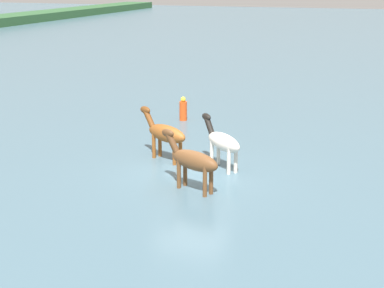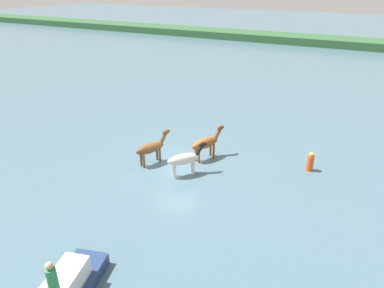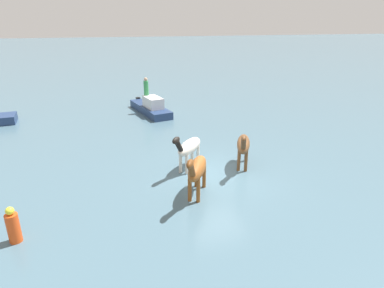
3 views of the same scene
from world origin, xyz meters
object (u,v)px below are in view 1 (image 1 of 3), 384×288
Objects in this scene: horse_gray_outer at (193,160)px; horse_lead at (222,142)px; buoy_channel_marker at (183,110)px; horse_chestnut_trailing at (165,133)px.

horse_gray_outer is 2.35m from horse_lead.
horse_gray_outer is 9.00m from buoy_channel_marker.
horse_chestnut_trailing reaches higher than buoy_channel_marker.
horse_lead is 7.04m from buoy_channel_marker.
horse_lead is at bearing -148.77° from buoy_channel_marker.
buoy_channel_marker is (6.00, 3.64, -0.48)m from horse_lead.
horse_lead is (-0.22, -2.25, -0.04)m from horse_chestnut_trailing.
horse_lead is at bearing -74.41° from horse_gray_outer.
horse_chestnut_trailing is at bearing -29.68° from horse_gray_outer.
horse_chestnut_trailing is 1.00× the size of horse_gray_outer.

